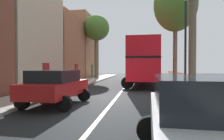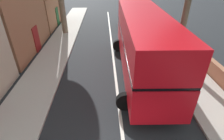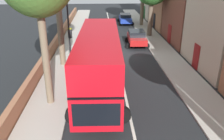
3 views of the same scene
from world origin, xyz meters
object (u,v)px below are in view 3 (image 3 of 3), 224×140
Objects in this scene: parked_car_red_left_3 at (137,37)px; litter_bin_right at (70,33)px; lamppost_right at (68,21)px; double_decker_bus at (99,60)px; parked_car_silver_right_2 at (93,27)px; parked_car_blue_left_1 at (125,18)px.

litter_bin_right is (7.80, -3.34, -0.22)m from parked_car_red_left_3.
parked_car_red_left_3 is at bearing -143.63° from lamppost_right.
lamppost_right is (6.80, 5.01, 2.87)m from parked_car_red_left_3.
double_decker_bus is 16.40m from parked_car_silver_right_2.
parked_car_silver_right_2 is 7.36m from parked_car_red_left_3.
parked_car_silver_right_2 is 10.95m from lamppost_right.
lamppost_right reaches higher than parked_car_red_left_3.
lamppost_right is at bearing 96.83° from litter_bin_right.
parked_car_red_left_3 is 0.66× the size of lamppost_right.
parked_car_blue_left_1 is 8.23m from parked_car_silver_right_2.
parked_car_silver_right_2 is (0.80, -16.32, -1.42)m from double_decker_bus.
lamppost_right is 8.95m from litter_bin_right.
parked_car_silver_right_2 is (5.00, 6.54, 0.02)m from parked_car_blue_left_1.
lamppost_right is at bearing -66.24° from double_decker_bus.
parked_car_red_left_3 is at bearing 156.85° from litter_bin_right.
parked_car_red_left_3 is 8.92m from lamppost_right.
lamppost_right is at bearing 68.14° from parked_car_blue_left_1.
lamppost_right is at bearing 80.18° from parked_car_silver_right_2.
parked_car_silver_right_2 is 0.97× the size of parked_car_red_left_3.
parked_car_red_left_3 reaches higher than litter_bin_right.
parked_car_silver_right_2 reaches higher than parked_car_red_left_3.
parked_car_blue_left_1 is at bearing -90.00° from parked_car_red_left_3.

